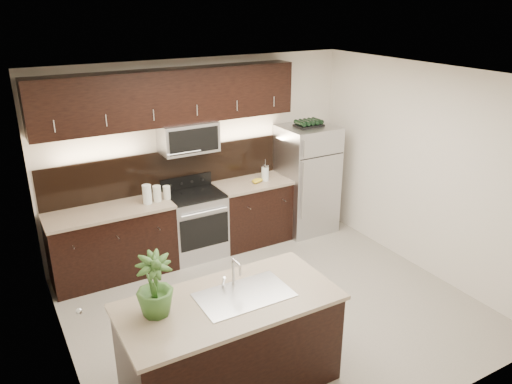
{
  "coord_description": "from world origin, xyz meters",
  "views": [
    {
      "loc": [
        -2.65,
        -4.25,
        3.43
      ],
      "look_at": [
        0.08,
        0.55,
        1.28
      ],
      "focal_mm": 35.0,
      "sensor_mm": 36.0,
      "label": 1
    }
  ],
  "objects": [
    {
      "name": "ground",
      "position": [
        0.0,
        0.0,
        0.0
      ],
      "size": [
        4.5,
        4.5,
        0.0
      ],
      "primitive_type": "plane",
      "color": "gray",
      "rests_on": "ground"
    },
    {
      "name": "upper_fixtures",
      "position": [
        -0.43,
        1.84,
        2.14
      ],
      "size": [
        3.49,
        0.4,
        1.66
      ],
      "color": "black",
      "rests_on": "counter_run"
    },
    {
      "name": "counter_run",
      "position": [
        -0.46,
        1.69,
        0.47
      ],
      "size": [
        3.51,
        0.65,
        0.94
      ],
      "color": "black",
      "rests_on": "ground"
    },
    {
      "name": "canisters",
      "position": [
        -0.82,
        1.65,
        1.05
      ],
      "size": [
        0.38,
        0.13,
        0.25
      ],
      "rotation": [
        0.0,
        0.0,
        0.09
      ],
      "color": "silver",
      "rests_on": "counter_run"
    },
    {
      "name": "room_walls",
      "position": [
        -0.11,
        -0.04,
        1.7
      ],
      "size": [
        4.52,
        4.02,
        2.71
      ],
      "color": "beige",
      "rests_on": "ground"
    },
    {
      "name": "wine_rack",
      "position": [
        1.59,
        1.63,
        1.7
      ],
      "size": [
        0.41,
        0.25,
        0.1
      ],
      "color": "black",
      "rests_on": "refrigerator"
    },
    {
      "name": "plant",
      "position": [
        -1.62,
        -0.75,
        1.22
      ],
      "size": [
        0.34,
        0.34,
        0.56
      ],
      "primitive_type": "imported",
      "rotation": [
        0.0,
        0.0,
        -0.09
      ],
      "color": "#345A24",
      "rests_on": "island"
    },
    {
      "name": "island",
      "position": [
        -1.0,
        -0.87,
        0.47
      ],
      "size": [
        1.96,
        0.96,
        0.94
      ],
      "color": "black",
      "rests_on": "ground"
    },
    {
      "name": "french_press",
      "position": [
        0.85,
        1.64,
        1.06
      ],
      "size": [
        0.11,
        0.11,
        0.31
      ],
      "rotation": [
        0.0,
        0.0,
        0.16
      ],
      "color": "silver",
      "rests_on": "counter_run"
    },
    {
      "name": "refrigerator",
      "position": [
        1.59,
        1.63,
        0.83
      ],
      "size": [
        0.8,
        0.72,
        1.66
      ],
      "primitive_type": "cube",
      "color": "#B2B2B7",
      "rests_on": "ground"
    },
    {
      "name": "bananas",
      "position": [
        0.65,
        1.61,
        0.97
      ],
      "size": [
        0.22,
        0.19,
        0.06
      ],
      "primitive_type": "ellipsoid",
      "rotation": [
        0.0,
        0.0,
        0.34
      ],
      "color": "gold",
      "rests_on": "counter_run"
    },
    {
      "name": "sink_faucet",
      "position": [
        -0.85,
        -0.86,
        0.96
      ],
      "size": [
        0.84,
        0.5,
        0.28
      ],
      "color": "silver",
      "rests_on": "island"
    }
  ]
}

